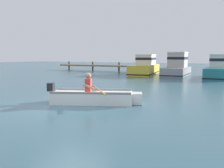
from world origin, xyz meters
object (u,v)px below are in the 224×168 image
at_px(rowboat_with_person, 94,97).
at_px(moored_boat_teal, 218,69).
at_px(moored_boat_grey, 177,67).
at_px(moored_boat_yellow, 145,67).

bearing_deg(rowboat_with_person, moored_boat_teal, 77.33).
xyz_separation_m(moored_boat_grey, moored_boat_teal, (3.74, -1.18, -0.07)).
distance_m(rowboat_with_person, moored_boat_grey, 15.98).
xyz_separation_m(rowboat_with_person, moored_boat_teal, (3.32, 14.78, 0.49)).
bearing_deg(moored_boat_teal, rowboat_with_person, -102.67).
relative_size(moored_boat_yellow, moored_boat_teal, 1.10).
bearing_deg(rowboat_with_person, moored_boat_grey, 91.51).
bearing_deg(moored_boat_yellow, moored_boat_grey, 1.52).
bearing_deg(moored_boat_yellow, rowboat_with_person, -77.23).
bearing_deg(moored_boat_grey, moored_boat_yellow, -178.48).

